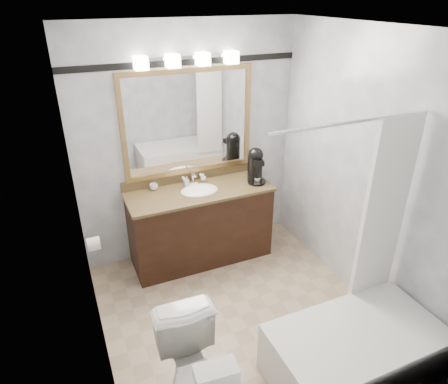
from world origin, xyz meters
The scene contains 14 objects.
room centered at (0.00, 0.00, 1.25)m, with size 2.42×2.62×2.52m.
vanity centered at (0.00, 1.02, 0.44)m, with size 1.53×0.58×0.97m.
mirror centered at (0.00, 1.28, 1.50)m, with size 1.40×0.04×1.10m.
vanity_light_bar centered at (0.00, 1.23, 2.13)m, with size 1.02×0.14×0.12m.
accent_stripe centered at (0.00, 1.29, 2.10)m, with size 2.40×0.01×0.06m, color black.
bathtub centered at (0.55, -0.90, 0.28)m, with size 1.30×0.75×1.96m.
tp_roll centered at (-1.14, 0.66, 0.70)m, with size 0.12×0.12×0.11m, color white.
toilet centered at (-0.70, -0.80, 0.39)m, with size 0.44×0.77×0.78m, color white.
tissue_box centered at (-0.70, -1.12, 0.83)m, with size 0.24×0.13×0.10m, color white.
coffee_maker centered at (0.64, 0.99, 1.05)m, with size 0.20×0.25×0.38m.
cup_left centered at (-0.43, 1.21, 0.88)m, with size 0.09×0.09×0.07m, color white.
soap_bottle_a centered at (-0.09, 1.16, 0.90)m, with size 0.05×0.05×0.10m, color white.
soap_bottle_b centered at (0.12, 1.21, 0.89)m, with size 0.07×0.07×0.09m, color white.
soap_bar centered at (-0.02, 1.13, 0.86)m, with size 0.08×0.05×0.03m, color beige.
Camera 1 is at (-1.26, -2.51, 2.71)m, focal length 32.00 mm.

